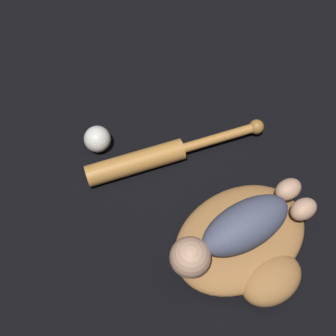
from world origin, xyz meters
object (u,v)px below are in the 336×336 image
baseball_glove (245,245)px  baseball_bat (155,157)px  baseball (97,139)px  baby_figure (239,229)px

baseball_glove → baseball_bat: (0.14, -0.29, -0.01)m
baseball → baby_figure: bearing=124.7°
baseball_bat → baseball: size_ratio=6.92×
baby_figure → baseball_bat: bearing=-66.6°
baby_figure → baseball_bat: (0.12, -0.28, -0.09)m
baseball_glove → baseball: bearing=-54.0°
baby_figure → baseball_bat: baby_figure is taller
baseball_glove → baby_figure: 0.09m
baseball_glove → baby_figure: (0.02, -0.01, 0.08)m
baseball_glove → baseball: (0.28, -0.38, -0.00)m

